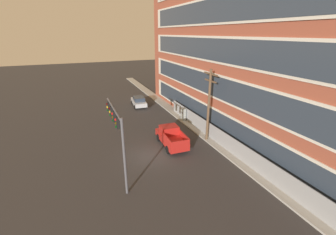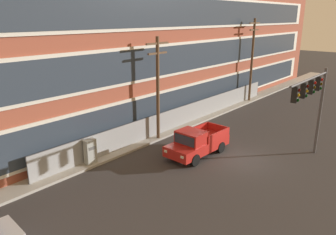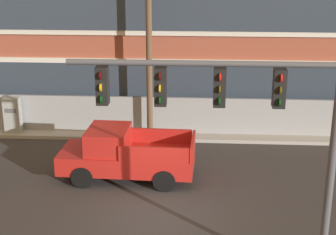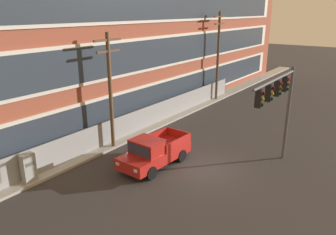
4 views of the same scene
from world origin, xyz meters
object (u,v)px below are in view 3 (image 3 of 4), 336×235
object	(u,v)px
utility_pole_near_corner	(149,43)
pickup_truck_red	(124,155)
traffic_signal_mast	(242,115)
electrical_cabinet	(13,117)

from	to	relation	value
utility_pole_near_corner	pickup_truck_red	bearing A→B (deg)	-97.86
traffic_signal_mast	utility_pole_near_corner	bearing A→B (deg)	107.13
pickup_truck_red	utility_pole_near_corner	distance (m)	5.39
pickup_truck_red	utility_pole_near_corner	size ratio (longest dim) A/B	0.64
pickup_truck_red	electrical_cabinet	size ratio (longest dim) A/B	2.82
traffic_signal_mast	utility_pole_near_corner	size ratio (longest dim) A/B	0.80
pickup_truck_red	electrical_cabinet	xyz separation A→B (m)	(-5.76, 4.30, -0.03)
traffic_signal_mast	pickup_truck_red	xyz separation A→B (m)	(-3.72, 6.14, -3.62)
electrical_cabinet	traffic_signal_mast	bearing A→B (deg)	-47.78
electrical_cabinet	utility_pole_near_corner	bearing A→B (deg)	-1.92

